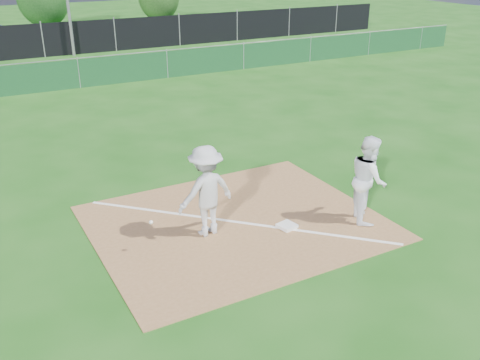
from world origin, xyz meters
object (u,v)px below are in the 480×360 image
object	(u,v)px
first_base	(287,226)
runner	(368,179)
car_right	(100,31)
play_at_first	(206,191)

from	to	relation	value
first_base	runner	xyz separation A→B (m)	(1.75, -0.46, 0.90)
runner	car_right	bearing A→B (deg)	25.16
play_at_first	runner	size ratio (longest dim) A/B	1.02
play_at_first	car_right	size ratio (longest dim) A/B	0.45
play_at_first	runner	world-z (taller)	play_at_first
play_at_first	car_right	distance (m)	26.51
runner	play_at_first	bearing A→B (deg)	100.73
play_at_first	first_base	bearing A→B (deg)	-21.09
runner	car_right	size ratio (longest dim) A/B	0.44
first_base	runner	distance (m)	2.02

